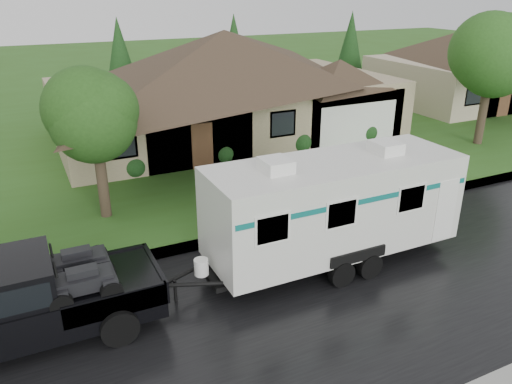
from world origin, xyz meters
The scene contains 11 objects.
ground centered at (0.00, 0.00, 0.00)m, with size 140.00×140.00×0.00m, color #2E581B.
road centered at (0.00, -2.00, 0.01)m, with size 140.00×8.00×0.01m, color black.
curb centered at (0.00, 2.25, 0.07)m, with size 140.00×0.50×0.15m, color gray.
lawn centered at (0.00, 15.00, 0.07)m, with size 140.00×26.00×0.15m, color #2E581B.
house_main centered at (2.29, 13.84, 3.59)m, with size 19.44×10.80×6.90m.
house_neighbor centered at (22.27, 14.34, 3.32)m, with size 15.12×9.72×6.45m.
tree_left_green centered at (-6.19, 5.67, 3.84)m, with size 3.22×3.22×5.32m.
tree_right_green centered at (13.25, 6.33, 4.71)m, with size 3.97×3.97×6.57m.
shrub_row centered at (2.00, 9.30, 0.65)m, with size 13.60×1.00×1.00m.
pickup_truck centered at (-9.33, -0.39, 1.17)m, with size 6.53×2.48×2.18m.
travel_trailer centered at (-0.52, -0.39, 1.92)m, with size 8.05×2.83×3.61m.
Camera 1 is at (-8.42, -11.52, 7.88)m, focal length 35.00 mm.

